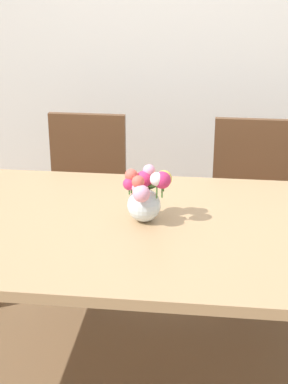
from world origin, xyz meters
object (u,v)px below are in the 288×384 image
Objects in this scene: chair_right at (252,194)px; flower_vase at (146,194)px; chair_left at (85,187)px; dining_table at (149,241)px.

flower_vase is at bearing 60.96° from chair_right.
chair_left is 4.13× the size of flower_vase.
dining_table is 8.71× the size of flower_vase.
chair_left reaches higher than dining_table.
chair_left is 0.90m from chair_right.
chair_right is 1.02m from flower_vase.
dining_table is at bearing 117.21° from chair_left.
flower_vase reaches higher than chair_left.
flower_vase is (-0.47, -0.84, 0.32)m from chair_right.
chair_right is (0.90, 0.00, 0.00)m from chair_left.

